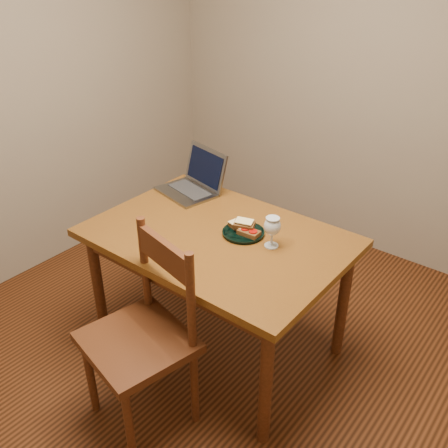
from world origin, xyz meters
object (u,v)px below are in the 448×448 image
Objects in this scene: chair at (141,329)px; milk_glass at (272,232)px; laptop at (195,180)px; plate at (243,233)px; table at (218,249)px.

chair is 3.36× the size of milk_glass.
milk_glass is (0.24, 0.67, 0.29)m from chair.
plate is at bearing -11.64° from laptop.
chair reaches higher than milk_glass.
plate is 1.35× the size of milk_glass.
table is at bearing -164.30° from milk_glass.
milk_glass is at bearing -6.56° from laptop.
laptop is at bearing 129.61° from chair.
milk_glass reaches higher than plate.
table is 2.40× the size of chair.
plate reaches higher than table.
table is 0.56m from laptop.
table is at bearing 105.83° from chair.
milk_glass is (0.18, -0.00, 0.07)m from plate.
table is 5.96× the size of plate.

